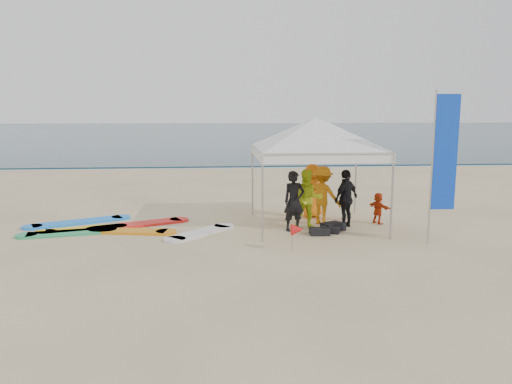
{
  "coord_description": "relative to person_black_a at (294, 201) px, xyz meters",
  "views": [
    {
      "loc": [
        -1.38,
        -9.37,
        3.21
      ],
      "look_at": [
        -0.39,
        2.6,
        1.2
      ],
      "focal_mm": 35.0,
      "sensor_mm": 36.0,
      "label": 1
    }
  ],
  "objects": [
    {
      "name": "gear_pile",
      "position": [
        0.91,
        -0.26,
        -0.7
      ],
      "size": [
        1.05,
        0.88,
        0.22
      ],
      "color": "black",
      "rests_on": "ground"
    },
    {
      "name": "person_black_a",
      "position": [
        0.0,
        0.0,
        0.0
      ],
      "size": [
        0.66,
        0.52,
        1.6
      ],
      "primitive_type": "imported",
      "rotation": [
        0.0,
        0.0,
        0.26
      ],
      "color": "black",
      "rests_on": "ground"
    },
    {
      "name": "person_seated",
      "position": [
        2.5,
        0.62,
        -0.36
      ],
      "size": [
        0.6,
        0.85,
        0.88
      ],
      "primitive_type": "imported",
      "rotation": [
        0.0,
        0.0,
        2.03
      ],
      "color": "red",
      "rests_on": "ground"
    },
    {
      "name": "marker_pennant",
      "position": [
        -0.23,
        -1.92,
        -0.3
      ],
      "size": [
        0.28,
        0.28,
        0.64
      ],
      "color": "#A5A5A8",
      "rests_on": "ground"
    },
    {
      "name": "person_orange_a",
      "position": [
        0.92,
        0.73,
        0.02
      ],
      "size": [
        1.21,
        1.11,
        1.63
      ],
      "primitive_type": "imported",
      "rotation": [
        0.0,
        0.0,
        2.52
      ],
      "color": "orange",
      "rests_on": "ground"
    },
    {
      "name": "person_orange_b",
      "position": [
        0.79,
        1.56,
        0.01
      ],
      "size": [
        0.92,
        0.78,
        1.61
      ],
      "primitive_type": "imported",
      "rotation": [
        0.0,
        0.0,
        3.54
      ],
      "color": "orange",
      "rests_on": "ground"
    },
    {
      "name": "surfboard_spread",
      "position": [
        -4.78,
        0.5,
        -0.76
      ],
      "size": [
        5.51,
        3.12,
        0.07
      ],
      "color": "#1D80F7",
      "rests_on": "ground"
    },
    {
      "name": "shoreline_foam",
      "position": [
        -0.69,
        14.74,
        -0.8
      ],
      "size": [
        160.0,
        1.2,
        0.01
      ],
      "primitive_type": "cube",
      "color": "silver",
      "rests_on": "ground"
    },
    {
      "name": "ground",
      "position": [
        -0.69,
        -3.46,
        -0.8
      ],
      "size": [
        120.0,
        120.0,
        0.0
      ],
      "primitive_type": "plane",
      "color": "beige",
      "rests_on": "ground"
    },
    {
      "name": "ocean",
      "position": [
        -0.69,
        56.54,
        -0.76
      ],
      "size": [
        160.0,
        84.0,
        0.08
      ],
      "primitive_type": "cube",
      "color": "#0C2633",
      "rests_on": "ground"
    },
    {
      "name": "feather_flag",
      "position": [
        3.3,
        -1.54,
        1.35
      ],
      "size": [
        0.61,
        0.04,
        3.65
      ],
      "color": "#A5A5A8",
      "rests_on": "ground"
    },
    {
      "name": "person_black_b",
      "position": [
        1.47,
        0.28,
        -0.0
      ],
      "size": [
        0.97,
        0.89,
        1.59
      ],
      "primitive_type": "imported",
      "rotation": [
        0.0,
        0.0,
        3.82
      ],
      "color": "black",
      "rests_on": "ground"
    },
    {
      "name": "person_yellow",
      "position": [
        0.42,
        0.24,
        0.0
      ],
      "size": [
        0.82,
        0.66,
        1.6
      ],
      "primitive_type": "imported",
      "rotation": [
        0.0,
        0.0,
        -0.06
      ],
      "color": "#CBE220",
      "rests_on": "ground"
    },
    {
      "name": "canopy_tent",
      "position": [
        0.66,
        0.54,
        2.18
      ],
      "size": [
        4.53,
        4.53,
        3.42
      ],
      "color": "#A5A5A8",
      "rests_on": "ground"
    }
  ]
}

